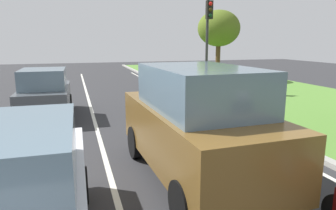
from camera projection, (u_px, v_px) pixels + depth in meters
ground_plane at (113, 117)px, 11.39m from camera, size 60.00×60.00×0.00m
lane_line_center at (94, 118)px, 11.19m from camera, size 0.12×32.00×0.01m
lane_line_right_edge at (203, 111)px, 12.42m from camera, size 0.12×32.00×0.01m
grass_verge_right at (304, 103)px, 13.82m from camera, size 9.00×48.00×0.06m
curb_right at (215, 108)px, 12.55m from camera, size 0.24×48.00×0.12m
car_suv_ahead at (197, 123)px, 6.04m from camera, size 2.11×4.57×2.28m
car_sedan_left_lane at (7, 204)px, 3.54m from camera, size 1.88×4.32×1.86m
car_hatchback_far at (45, 93)px, 11.18m from camera, size 1.78×3.73×1.78m
traffic_light_near_right at (208, 28)px, 15.86m from camera, size 0.32×0.50×5.08m
tree_roadside_far at (219, 29)px, 21.11m from camera, size 2.89×2.89×4.82m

